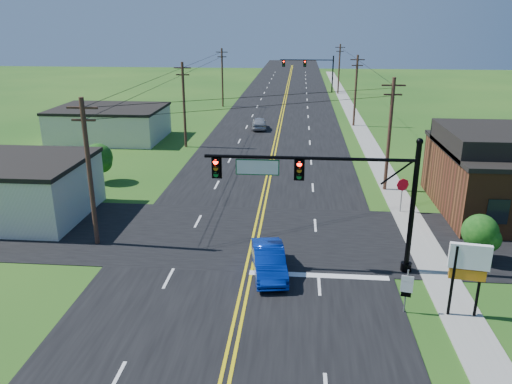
# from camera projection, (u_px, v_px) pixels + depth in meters

# --- Properties ---
(ground) EXTENTS (260.00, 260.00, 0.00)m
(ground) POSITION_uv_depth(u_px,v_px,m) (227.00, 354.00, 20.64)
(ground) COLOR #194714
(ground) RESTS_ON ground
(road_main) EXTENTS (16.00, 220.00, 0.04)m
(road_main) POSITION_uv_depth(u_px,v_px,m) (279.00, 122.00, 67.72)
(road_main) COLOR black
(road_main) RESTS_ON ground
(road_cross) EXTENTS (70.00, 10.00, 0.04)m
(road_cross) POSITION_uv_depth(u_px,v_px,m) (253.00, 235.00, 31.93)
(road_cross) COLOR black
(road_cross) RESTS_ON ground
(sidewalk) EXTENTS (2.00, 160.00, 0.08)m
(sidewalk) POSITION_uv_depth(u_px,v_px,m) (366.00, 140.00, 57.43)
(sidewalk) COLOR gray
(sidewalk) RESTS_ON ground
(signal_mast_main) EXTENTS (11.30, 0.60, 7.48)m
(signal_mast_main) POSITION_uv_depth(u_px,v_px,m) (328.00, 187.00, 26.27)
(signal_mast_main) COLOR black
(signal_mast_main) RESTS_ON ground
(signal_mast_far) EXTENTS (10.98, 0.60, 7.48)m
(signal_mast_far) POSITION_uv_depth(u_px,v_px,m) (310.00, 68.00, 94.12)
(signal_mast_far) COLOR black
(signal_mast_far) RESTS_ON ground
(cream_bldg_near) EXTENTS (10.20, 8.20, 4.10)m
(cream_bldg_near) POSITION_uv_depth(u_px,v_px,m) (12.00, 188.00, 34.55)
(cream_bldg_near) COLOR beige
(cream_bldg_near) RESTS_ON ground
(cream_bldg_far) EXTENTS (12.20, 9.20, 3.70)m
(cream_bldg_far) POSITION_uv_depth(u_px,v_px,m) (110.00, 123.00, 57.38)
(cream_bldg_far) COLOR beige
(cream_bldg_far) RESTS_ON ground
(utility_pole_left_a) EXTENTS (1.80, 0.28, 9.00)m
(utility_pole_left_a) POSITION_uv_depth(u_px,v_px,m) (89.00, 170.00, 29.29)
(utility_pole_left_a) COLOR #3D251C
(utility_pole_left_a) RESTS_ON ground
(utility_pole_left_b) EXTENTS (1.80, 0.28, 9.00)m
(utility_pole_left_b) POSITION_uv_depth(u_px,v_px,m) (184.00, 103.00, 52.84)
(utility_pole_left_b) COLOR #3D251C
(utility_pole_left_b) RESTS_ON ground
(utility_pole_left_c) EXTENTS (1.80, 0.28, 9.00)m
(utility_pole_left_c) POSITION_uv_depth(u_px,v_px,m) (222.00, 76.00, 78.26)
(utility_pole_left_c) COLOR #3D251C
(utility_pole_left_c) RESTS_ON ground
(utility_pole_right_a) EXTENTS (1.80, 0.28, 9.00)m
(utility_pole_right_a) POSITION_uv_depth(u_px,v_px,m) (389.00, 133.00, 39.01)
(utility_pole_right_a) COLOR #3D251C
(utility_pole_right_a) RESTS_ON ground
(utility_pole_right_b) EXTENTS (1.80, 0.28, 9.00)m
(utility_pole_right_b) POSITION_uv_depth(u_px,v_px,m) (356.00, 89.00, 63.49)
(utility_pole_right_b) COLOR #3D251C
(utility_pole_right_b) RESTS_ON ground
(utility_pole_right_c) EXTENTS (1.80, 0.28, 9.00)m
(utility_pole_right_c) POSITION_uv_depth(u_px,v_px,m) (339.00, 68.00, 91.74)
(utility_pole_right_c) COLOR #3D251C
(utility_pole_right_c) RESTS_ON ground
(tree_right_back) EXTENTS (3.00, 3.00, 4.10)m
(tree_right_back) POSITION_uv_depth(u_px,v_px,m) (453.00, 149.00, 42.96)
(tree_right_back) COLOR #3D251C
(tree_right_back) RESTS_ON ground
(shrub_corner) EXTENTS (2.00, 2.00, 2.86)m
(shrub_corner) POSITION_uv_depth(u_px,v_px,m) (480.00, 232.00, 27.91)
(shrub_corner) COLOR #3D251C
(shrub_corner) RESTS_ON ground
(tree_left) EXTENTS (2.40, 2.40, 3.37)m
(tree_left) POSITION_uv_depth(u_px,v_px,m) (98.00, 158.00, 41.80)
(tree_left) COLOR #3D251C
(tree_left) RESTS_ON ground
(blue_car) EXTENTS (2.36, 4.89, 1.55)m
(blue_car) POSITION_uv_depth(u_px,v_px,m) (269.00, 261.00, 26.87)
(blue_car) COLOR #07279D
(blue_car) RESTS_ON ground
(distant_car) EXTENTS (2.22, 4.61, 1.52)m
(distant_car) POSITION_uv_depth(u_px,v_px,m) (259.00, 123.00, 62.86)
(distant_car) COLOR #A9A9AE
(distant_car) RESTS_ON ground
(route_sign) EXTENTS (0.55, 0.15, 2.25)m
(route_sign) POSITION_uv_depth(u_px,v_px,m) (407.00, 288.00, 23.13)
(route_sign) COLOR slate
(route_sign) RESTS_ON ground
(stop_sign) EXTENTS (0.89, 0.29, 2.56)m
(stop_sign) POSITION_uv_depth(u_px,v_px,m) (402.00, 188.00, 35.19)
(stop_sign) COLOR slate
(stop_sign) RESTS_ON ground
(pylon_sign) EXTENTS (1.81, 0.51, 3.68)m
(pylon_sign) POSITION_uv_depth(u_px,v_px,m) (469.00, 264.00, 22.40)
(pylon_sign) COLOR black
(pylon_sign) RESTS_ON ground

